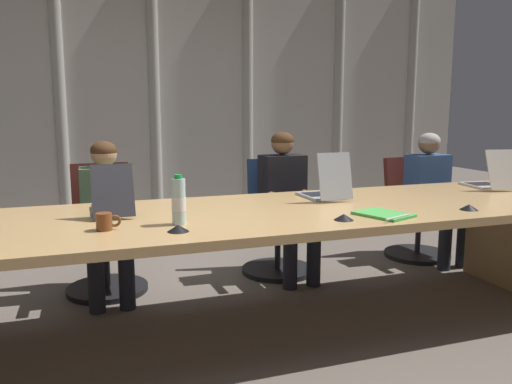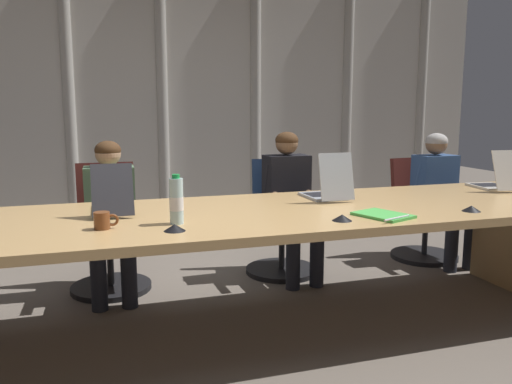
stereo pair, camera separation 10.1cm
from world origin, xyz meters
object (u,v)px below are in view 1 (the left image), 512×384
(water_bottle_primary, at_px, (179,202))
(coffee_mug_near, at_px, (105,222))
(laptop_right_mid, at_px, (489,180))
(laptop_center, at_px, (325,190))
(office_chair_left_mid, at_px, (105,244))
(person_right_mid, at_px, (434,189))
(conference_mic_middle, at_px, (344,217))
(person_center, at_px, (287,197))
(conference_mic_right_side, at_px, (469,207))
(spiral_notepad, at_px, (384,214))
(conference_mic_left_side, at_px, (178,228))
(laptop_left_mid, at_px, (112,203))
(office_chair_right_mid, at_px, (415,220))
(person_left_mid, at_px, (107,211))
(office_chair_center, at_px, (276,230))

(water_bottle_primary, xyz_separation_m, coffee_mug_near, (-0.38, -0.01, -0.08))
(laptop_right_mid, relative_size, water_bottle_primary, 1.71)
(laptop_center, bearing_deg, office_chair_left_mid, 58.99)
(person_right_mid, xyz_separation_m, conference_mic_middle, (-1.64, -1.31, 0.12))
(person_center, distance_m, conference_mic_right_side, 1.46)
(laptop_right_mid, height_order, spiral_notepad, laptop_right_mid)
(conference_mic_middle, bearing_deg, water_bottle_primary, 167.14)
(office_chair_left_mid, relative_size, person_right_mid, 0.83)
(laptop_center, relative_size, conference_mic_left_side, 3.68)
(laptop_left_mid, bearing_deg, office_chair_right_mid, -72.40)
(person_center, distance_m, conference_mic_middle, 1.34)
(laptop_center, xyz_separation_m, office_chair_right_mid, (1.36, 0.82, -0.48))
(laptop_center, relative_size, person_left_mid, 0.36)
(office_chair_center, relative_size, coffee_mug_near, 7.55)
(office_chair_right_mid, xyz_separation_m, water_bottle_primary, (-2.45, -1.27, 0.54))
(conference_mic_left_side, bearing_deg, laptop_center, 28.62)
(office_chair_left_mid, distance_m, coffee_mug_near, 1.36)
(laptop_left_mid, distance_m, person_center, 1.57)
(person_center, height_order, person_right_mid, person_center)
(laptop_left_mid, relative_size, office_chair_center, 0.50)
(office_chair_center, xyz_separation_m, conference_mic_right_side, (0.67, -1.47, 0.42))
(office_chair_right_mid, relative_size, coffee_mug_near, 7.33)
(laptop_left_mid, relative_size, water_bottle_primary, 1.75)
(office_chair_right_mid, relative_size, water_bottle_primary, 3.42)
(office_chair_left_mid, xyz_separation_m, conference_mic_left_side, (0.29, -1.44, 0.42))
(laptop_center, bearing_deg, person_right_mid, -65.94)
(coffee_mug_near, relative_size, conference_mic_right_side, 1.13)
(water_bottle_primary, bearing_deg, laptop_right_mid, 10.50)
(person_right_mid, distance_m, spiral_notepad, 1.88)
(laptop_left_mid, relative_size, spiral_notepad, 1.28)
(laptop_center, distance_m, spiral_notepad, 0.63)
(spiral_notepad, bearing_deg, laptop_left_mid, 137.03)
(conference_mic_right_side, bearing_deg, laptop_center, 134.73)
(office_chair_left_mid, distance_m, office_chair_center, 1.39)
(office_chair_left_mid, relative_size, conference_mic_right_side, 8.64)
(laptop_right_mid, distance_m, conference_mic_left_side, 2.62)
(office_chair_right_mid, distance_m, water_bottle_primary, 2.81)
(office_chair_left_mid, xyz_separation_m, person_right_mid, (2.84, -0.16, 0.30))
(laptop_right_mid, xyz_separation_m, conference_mic_middle, (-1.63, -0.66, -0.04))
(laptop_center, bearing_deg, water_bottle_primary, 111.65)
(office_chair_left_mid, relative_size, office_chair_center, 1.01)
(office_chair_right_mid, bearing_deg, conference_mic_left_side, -66.18)
(laptop_center, relative_size, conference_mic_middle, 3.68)
(laptop_right_mid, height_order, water_bottle_primary, laptop_right_mid)
(person_right_mid, distance_m, conference_mic_right_side, 1.53)
(person_right_mid, height_order, spiral_notepad, person_right_mid)
(conference_mic_right_side, bearing_deg, person_left_mid, 147.40)
(office_chair_right_mid, relative_size, conference_mic_left_side, 8.28)
(person_left_mid, distance_m, water_bottle_primary, 1.18)
(office_chair_left_mid, relative_size, water_bottle_primary, 3.57)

